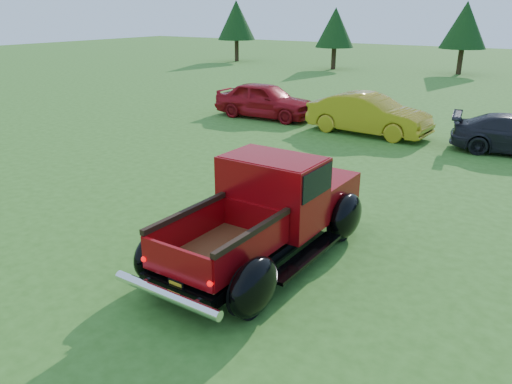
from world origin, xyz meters
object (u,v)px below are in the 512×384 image
Objects in this scene: tree_mid_left at (465,25)px; show_car_yellow at (369,114)px; tree_west at (335,28)px; pickup_truck at (273,208)px; show_car_red at (265,100)px; tree_far_west at (236,20)px.

show_car_yellow is (1.36, -21.15, -2.63)m from tree_mid_left.
tree_west reaches higher than pickup_truck.
show_car_red is (-6.95, 10.71, -0.15)m from pickup_truck.
tree_west is at bearing 113.63° from pickup_truck.
pickup_truck is 12.77m from show_car_red.
tree_west is 1.03× the size of show_car_red.
show_car_red is (-3.50, -20.69, -2.63)m from tree_mid_left.
pickup_truck is 10.47m from show_car_yellow.
tree_far_west reaches higher than tree_west.
tree_mid_left reaches higher than show_car_yellow.
tree_far_west reaches higher than show_car_red.
show_car_yellow is at bearing -86.31° from tree_mid_left.
tree_far_west is 1.00× the size of pickup_truck.
tree_mid_left is 1.12× the size of show_car_red.
tree_west is 1.01× the size of show_car_yellow.
tree_far_west is 1.04× the size of tree_mid_left.
show_car_yellow is at bearing 102.17° from pickup_truck.
tree_mid_left reaches higher than show_car_red.
show_car_red reaches higher than show_car_yellow.
tree_west is 21.90m from show_car_yellow.
tree_far_west is 28.78m from show_car_yellow.
show_car_red is 0.98× the size of show_car_yellow.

